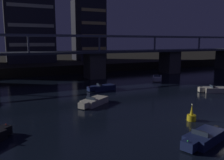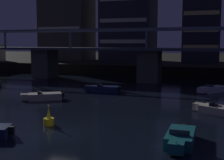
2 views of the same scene
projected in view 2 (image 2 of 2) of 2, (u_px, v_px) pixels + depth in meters
The scene contains 11 objects.
ground_plane at pixel (59, 134), 23.56m from camera, with size 400.00×400.00×0.00m, color black.
far_riverbank at pixel (180, 61), 100.01m from camera, with size 240.00×80.00×2.20m, color black.
river_bridge at pixel (150, 59), 54.50m from camera, with size 90.06×6.40×9.38m.
tower_west_tall at pixel (129, 11), 78.64m from camera, with size 12.62×11.35×25.71m.
tower_central at pixel (202, 22), 73.45m from camera, with size 8.35×9.72×19.45m.
speedboat_near_right at pixel (212, 89), 43.50m from camera, with size 4.04×4.66×1.16m.
speedboat_mid_left at pixel (103, 89), 43.83m from camera, with size 5.23×2.31×1.16m.
speedboat_mid_center at pixel (43, 96), 37.69m from camera, with size 4.77×3.83×1.16m.
speedboat_mid_right at pixel (219, 110), 29.93m from camera, with size 4.90×3.48×1.16m.
speedboat_far_right at pixel (180, 138), 21.20m from camera, with size 1.80×5.19×1.16m.
channel_buoy at pixel (49, 120), 26.05m from camera, with size 0.90×0.90×1.76m.
Camera 2 is at (11.17, -20.39, 6.91)m, focal length 49.67 mm.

